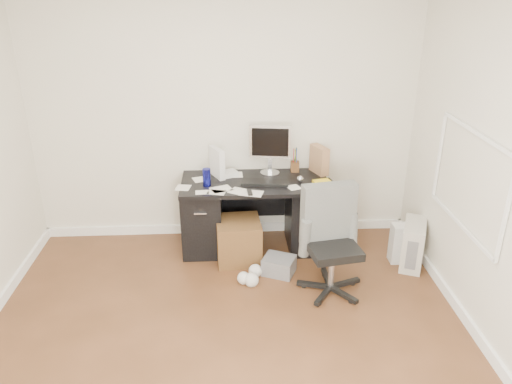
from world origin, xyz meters
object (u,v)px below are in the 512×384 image
lcd_monitor (270,150)px  wicker_basket (239,240)px  desk (255,212)px  office_chair (333,243)px  keyboard (265,182)px  pc_tower (413,244)px

lcd_monitor → wicker_basket: lcd_monitor is taller
desk → lcd_monitor: (0.17, 0.20, 0.62)m
lcd_monitor → office_chair: (0.48, -1.07, -0.52)m
keyboard → pc_tower: 1.59m
desk → keyboard: keyboard is taller
office_chair → lcd_monitor: bearing=104.3°
keyboard → office_chair: size_ratio=0.47×
office_chair → wicker_basket: bearing=133.9°
pc_tower → wicker_basket: bearing=-164.0°
lcd_monitor → wicker_basket: 0.99m
desk → pc_tower: (1.55, -0.45, -0.17)m
office_chair → wicker_basket: (-0.83, 0.61, -0.28)m
desk → lcd_monitor: size_ratio=2.78×
desk → lcd_monitor: lcd_monitor is taller
office_chair → pc_tower: 1.03m
desk → office_chair: office_chair is taller
lcd_monitor → keyboard: 0.38m
desk → keyboard: 0.38m
desk → pc_tower: bearing=-16.3°
wicker_basket → desk: bearing=55.6°
office_chair → pc_tower: size_ratio=2.20×
pc_tower → keyboard: bearing=-172.5°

